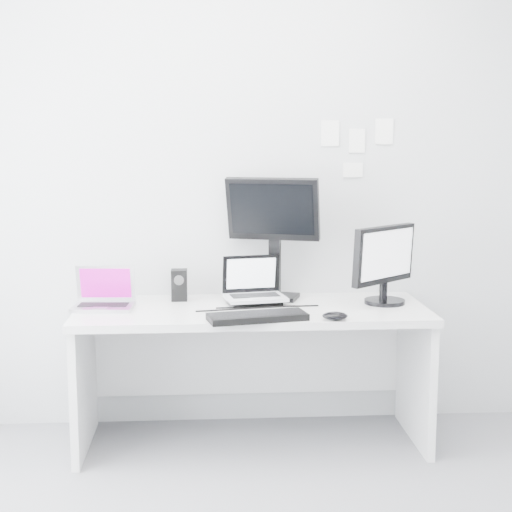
# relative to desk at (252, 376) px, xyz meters

# --- Properties ---
(back_wall) EXTENTS (3.60, 0.00, 3.60)m
(back_wall) POSITION_rel_desk_xyz_m (0.00, 0.35, 0.99)
(back_wall) COLOR #B4B6B9
(back_wall) RESTS_ON ground
(desk) EXTENTS (1.80, 0.70, 0.73)m
(desk) POSITION_rel_desk_xyz_m (0.00, 0.00, 0.00)
(desk) COLOR silver
(desk) RESTS_ON ground
(macbook) EXTENTS (0.32, 0.25, 0.23)m
(macbook) POSITION_rel_desk_xyz_m (-0.76, 0.01, 0.48)
(macbook) COLOR #B1B1B6
(macbook) RESTS_ON desk
(speaker) EXTENTS (0.10, 0.10, 0.17)m
(speaker) POSITION_rel_desk_xyz_m (-0.38, 0.20, 0.45)
(speaker) COLOR black
(speaker) RESTS_ON desk
(dell_laptop) EXTENTS (0.34, 0.29, 0.26)m
(dell_laptop) POSITION_rel_desk_xyz_m (0.02, 0.08, 0.49)
(dell_laptop) COLOR #B9BBC2
(dell_laptop) RESTS_ON desk
(rear_monitor) EXTENTS (0.53, 0.33, 0.68)m
(rear_monitor) POSITION_rel_desk_xyz_m (0.13, 0.21, 0.70)
(rear_monitor) COLOR black
(rear_monitor) RESTS_ON desk
(samsung_monitor) EXTENTS (0.49, 0.46, 0.43)m
(samsung_monitor) POSITION_rel_desk_xyz_m (0.70, 0.05, 0.58)
(samsung_monitor) COLOR black
(samsung_monitor) RESTS_ON desk
(keyboard) EXTENTS (0.50, 0.26, 0.03)m
(keyboard) POSITION_rel_desk_xyz_m (0.01, -0.28, 0.38)
(keyboard) COLOR black
(keyboard) RESTS_ON desk
(mouse) EXTENTS (0.13, 0.09, 0.04)m
(mouse) POSITION_rel_desk_xyz_m (0.38, -0.31, 0.39)
(mouse) COLOR black
(mouse) RESTS_ON desk
(wall_note_0) EXTENTS (0.10, 0.00, 0.14)m
(wall_note_0) POSITION_rel_desk_xyz_m (0.45, 0.34, 1.26)
(wall_note_0) COLOR white
(wall_note_0) RESTS_ON back_wall
(wall_note_1) EXTENTS (0.09, 0.00, 0.13)m
(wall_note_1) POSITION_rel_desk_xyz_m (0.60, 0.34, 1.22)
(wall_note_1) COLOR white
(wall_note_1) RESTS_ON back_wall
(wall_note_2) EXTENTS (0.10, 0.00, 0.14)m
(wall_note_2) POSITION_rel_desk_xyz_m (0.75, 0.34, 1.26)
(wall_note_2) COLOR white
(wall_note_2) RESTS_ON back_wall
(wall_note_3) EXTENTS (0.11, 0.00, 0.08)m
(wall_note_3) POSITION_rel_desk_xyz_m (0.58, 0.34, 1.05)
(wall_note_3) COLOR white
(wall_note_3) RESTS_ON back_wall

